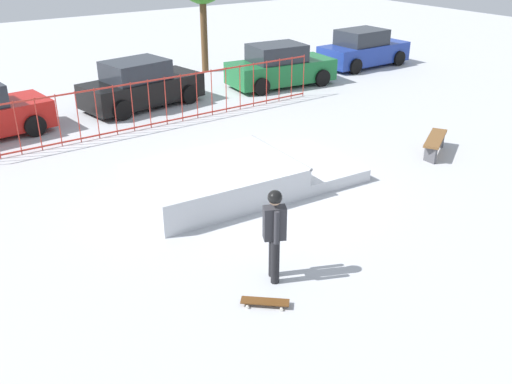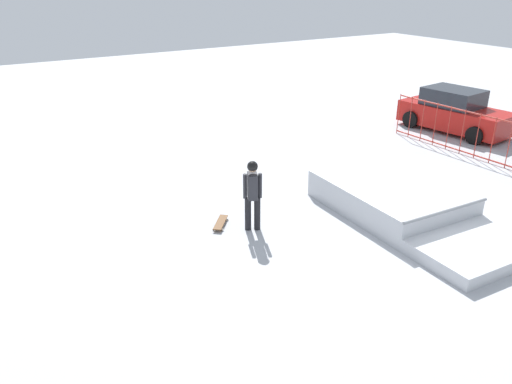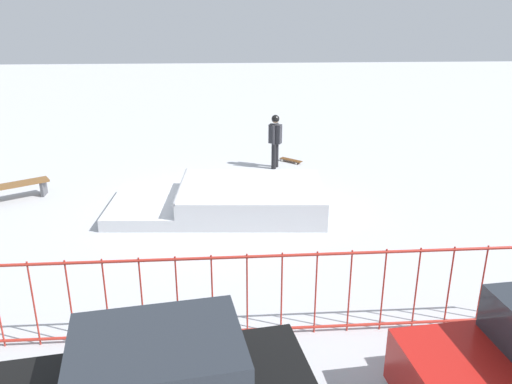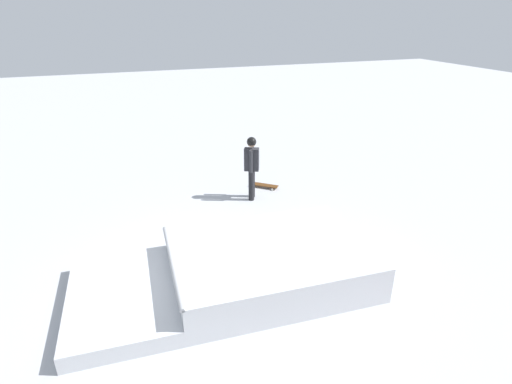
% 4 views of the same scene
% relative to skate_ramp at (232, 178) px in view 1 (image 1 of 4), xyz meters
% --- Properties ---
extents(ground_plane, '(60.00, 60.00, 0.00)m').
position_rel_skate_ramp_xyz_m(ground_plane, '(0.65, -0.22, -0.32)').
color(ground_plane, '#B7BABF').
extents(skate_ramp, '(5.52, 2.87, 0.74)m').
position_rel_skate_ramp_xyz_m(skate_ramp, '(0.00, 0.00, 0.00)').
color(skate_ramp, silver).
rests_on(skate_ramp, ground).
extents(skater, '(0.44, 0.41, 1.73)m').
position_rel_skate_ramp_xyz_m(skater, '(-1.37, -3.56, 0.69)').
color(skater, black).
rests_on(skater, ground).
extents(skateboard, '(0.74, 0.67, 0.09)m').
position_rel_skate_ramp_xyz_m(skateboard, '(-1.95, -4.12, -0.24)').
color(skateboard, '#593314').
rests_on(skateboard, ground).
extents(perimeter_fence, '(11.70, 0.35, 1.50)m').
position_rel_skate_ramp_xyz_m(perimeter_fence, '(0.65, 5.33, 0.45)').
color(perimeter_fence, '#B22D23').
rests_on(perimeter_fence, ground).
extents(park_bench, '(1.58, 1.17, 0.48)m').
position_rel_skate_ramp_xyz_m(park_bench, '(5.81, -1.10, 0.04)').
color(park_bench, brown).
rests_on(park_bench, ground).
extents(parked_car_black, '(4.33, 2.45, 1.60)m').
position_rel_skate_ramp_xyz_m(parked_car_black, '(1.09, 7.58, 0.41)').
color(parked_car_black, black).
rests_on(parked_car_black, ground).
extents(parked_car_green, '(4.24, 2.22, 1.60)m').
position_rel_skate_ramp_xyz_m(parked_car_green, '(6.68, 7.17, 0.41)').
color(parked_car_green, '#196B33').
rests_on(parked_car_green, ground).
extents(parked_car_blue, '(4.15, 2.03, 1.60)m').
position_rel_skate_ramp_xyz_m(parked_car_blue, '(11.70, 7.83, 0.41)').
color(parked_car_blue, '#1E3899').
rests_on(parked_car_blue, ground).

